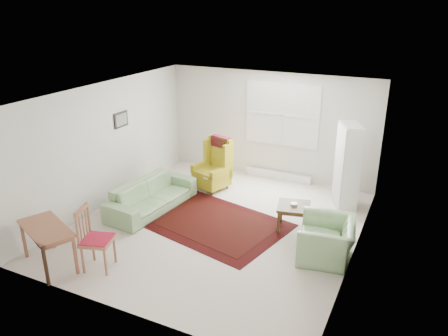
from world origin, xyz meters
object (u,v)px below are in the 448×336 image
at_px(armchair, 327,236).
at_px(stool, 210,184).
at_px(desk, 49,246).
at_px(desk_chair, 97,239).
at_px(coffee_table, 293,217).
at_px(wingback_chair, 211,164).
at_px(sofa, 152,190).
at_px(cabinet, 348,166).

xyz_separation_m(armchair, stool, (-2.90, 1.47, -0.19)).
distance_m(armchair, desk, 4.45).
bearing_deg(desk_chair, coffee_table, -59.28).
distance_m(wingback_chair, desk, 3.94).
distance_m(coffee_table, stool, 2.26).
xyz_separation_m(wingback_chair, stool, (0.07, -0.22, -0.38)).
height_order(sofa, stool, sofa).
bearing_deg(wingback_chair, stool, -54.32).
xyz_separation_m(wingback_chair, cabinet, (2.86, 0.43, 0.28)).
bearing_deg(coffee_table, wingback_chair, 155.83).
height_order(armchair, wingback_chair, wingback_chair).
relative_size(wingback_chair, cabinet, 0.67).
bearing_deg(stool, cabinet, 13.12).
xyz_separation_m(sofa, desk_chair, (0.44, -2.11, 0.10)).
height_order(sofa, wingback_chair, wingback_chair).
bearing_deg(cabinet, armchair, -111.74).
bearing_deg(armchair, desk, -70.77).
bearing_deg(desk_chair, wingback_chair, -19.23).
bearing_deg(wingback_chair, coffee_table, -6.95).
bearing_deg(cabinet, desk, -156.47).
height_order(coffee_table, stool, coffee_table).
bearing_deg(sofa, armchair, -88.46).
xyz_separation_m(coffee_table, desk, (-3.13, -2.84, 0.10)).
bearing_deg(armchair, wingback_chair, -129.08).
distance_m(armchair, stool, 3.25).
distance_m(sofa, cabinet, 3.97).
height_order(stool, desk_chair, desk_chair).
bearing_deg(stool, wingback_chair, 108.46).
height_order(armchair, coffee_table, armchair).
bearing_deg(sofa, wingback_chair, -17.86).
xyz_separation_m(sofa, armchair, (3.59, -0.26, -0.02)).
xyz_separation_m(armchair, wingback_chair, (-2.97, 1.69, 0.19)).
height_order(armchair, stool, armchair).
bearing_deg(sofa, coffee_table, -75.40).
relative_size(armchair, desk_chair, 0.96).
xyz_separation_m(coffee_table, desk_chair, (-2.38, -2.55, 0.28)).
bearing_deg(desk, desk_chair, 20.62).
xyz_separation_m(sofa, coffee_table, (2.82, 0.44, -0.17)).
bearing_deg(desk, cabinet, 48.27).
bearing_deg(desk, armchair, 28.69).
xyz_separation_m(cabinet, desk, (-3.79, -4.25, -0.52)).
distance_m(wingback_chair, desk_chair, 3.55).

